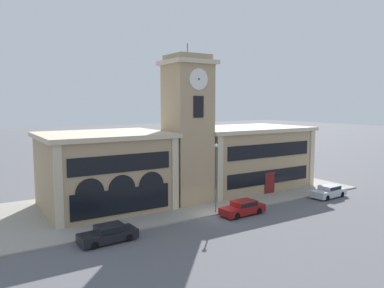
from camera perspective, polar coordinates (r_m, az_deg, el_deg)
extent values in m
plane|color=#56565B|center=(37.04, 4.02, -10.76)|extent=(300.00, 300.00, 0.00)
cube|color=gray|center=(43.23, -2.04, -8.15)|extent=(43.55, 15.37, 0.15)
cube|color=tan|center=(40.32, -0.68, 1.40)|extent=(4.25, 4.25, 14.83)
cube|color=beige|center=(40.40, -0.70, 12.26)|extent=(4.95, 4.95, 0.45)
cube|color=tan|center=(40.45, -0.70, 12.99)|extent=(3.91, 3.91, 0.60)
cylinder|color=#4C4C51|center=(40.57, -0.70, 14.26)|extent=(0.10, 0.10, 1.20)
cylinder|color=silver|center=(38.41, 1.02, 9.85)|extent=(2.17, 0.10, 2.17)
cylinder|color=black|center=(38.35, 1.08, 9.86)|extent=(0.17, 0.04, 0.17)
cylinder|color=silver|center=(41.42, 1.92, 9.59)|extent=(0.10, 2.17, 2.17)
cylinder|color=black|center=(41.46, 2.00, 9.59)|extent=(0.04, 0.17, 0.17)
cube|color=black|center=(38.34, 1.00, 5.69)|extent=(1.19, 0.10, 2.20)
cube|color=tan|center=(39.77, -13.24, -4.25)|extent=(11.98, 9.78, 7.38)
cube|color=beige|center=(39.26, -13.38, 1.38)|extent=(12.68, 10.48, 0.45)
cube|color=beige|center=(33.62, -19.66, -6.38)|extent=(0.70, 0.16, 7.38)
cube|color=beige|center=(37.57, -2.56, -4.70)|extent=(0.70, 0.16, 7.38)
cube|color=black|center=(34.93, -10.69, -2.94)|extent=(9.83, 0.10, 1.62)
cube|color=black|center=(35.66, -10.57, -8.57)|extent=(9.59, 0.10, 2.36)
cylinder|color=black|center=(34.43, -15.28, -7.20)|extent=(2.60, 0.06, 2.60)
cylinder|color=black|center=(35.37, -10.60, -6.72)|extent=(2.60, 0.06, 2.60)
cylinder|color=black|center=(36.53, -6.20, -6.24)|extent=(2.60, 0.06, 2.60)
cube|color=tan|center=(48.86, 7.79, -2.23)|extent=(15.35, 9.78, 7.33)
cube|color=beige|center=(48.44, 7.86, 2.33)|extent=(16.05, 10.48, 0.45)
cube|color=beige|center=(40.55, 4.30, -3.94)|extent=(0.70, 0.16, 7.33)
cube|color=beige|center=(50.52, 17.83, -2.20)|extent=(0.70, 0.16, 7.33)
cube|color=black|center=(45.00, 11.84, -0.96)|extent=(12.59, 0.10, 1.61)
cube|color=maroon|center=(45.65, 11.74, -5.90)|extent=(1.50, 0.12, 2.64)
cube|color=black|center=(45.50, 11.75, -4.92)|extent=(12.59, 0.10, 1.64)
cube|color=black|center=(30.80, -12.69, -13.47)|extent=(4.59, 2.06, 0.70)
cube|color=black|center=(30.68, -12.40, -12.38)|extent=(2.25, 1.75, 0.48)
cube|color=black|center=(30.68, -12.40, -12.38)|extent=(2.16, 1.78, 0.36)
cylinder|color=black|center=(29.71, -14.64, -14.71)|extent=(0.62, 0.25, 0.61)
cylinder|color=black|center=(31.12, -15.70, -13.76)|extent=(0.62, 0.25, 0.61)
cylinder|color=black|center=(30.72, -9.62, -13.88)|extent=(0.62, 0.25, 0.61)
cylinder|color=black|center=(32.08, -10.88, -13.02)|extent=(0.62, 0.25, 0.61)
cube|color=maroon|center=(37.24, 7.68, -9.85)|extent=(4.72, 2.03, 0.71)
cube|color=maroon|center=(37.20, 7.91, -8.91)|extent=(2.31, 1.72, 0.49)
cube|color=black|center=(37.20, 7.91, -8.91)|extent=(2.22, 1.75, 0.37)
cylinder|color=black|center=(35.82, 6.83, -10.84)|extent=(0.66, 0.26, 0.65)
cylinder|color=black|center=(36.94, 5.19, -10.29)|extent=(0.66, 0.26, 0.65)
cylinder|color=black|center=(37.73, 10.11, -10.01)|extent=(0.66, 0.26, 0.65)
cylinder|color=black|center=(38.79, 8.46, -9.53)|extent=(0.66, 0.26, 0.65)
cube|color=#B2B7C1|center=(46.21, 20.06, -6.98)|extent=(4.62, 2.11, 0.74)
cube|color=#B2B7C1|center=(46.23, 20.22, -6.22)|extent=(2.26, 1.79, 0.47)
cube|color=black|center=(46.23, 20.22, -6.22)|extent=(2.18, 1.82, 0.35)
cylinder|color=black|center=(44.69, 19.88, -7.72)|extent=(0.66, 0.26, 0.65)
cylinder|color=black|center=(45.61, 18.19, -7.37)|extent=(0.66, 0.26, 0.65)
cylinder|color=black|center=(46.97, 21.86, -7.12)|extent=(0.66, 0.26, 0.65)
cylinder|color=black|center=(47.84, 20.21, -6.82)|extent=(0.66, 0.26, 0.65)
cylinder|color=#4C4C51|center=(36.66, 3.65, -5.52)|extent=(0.12, 0.12, 6.42)
sphere|color=silver|center=(36.13, 3.68, -0.25)|extent=(0.36, 0.36, 0.36)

